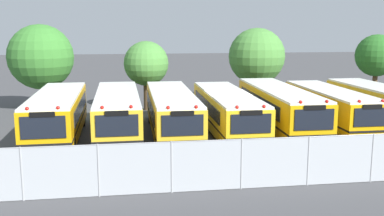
# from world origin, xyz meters

# --- Properties ---
(ground_plane) EXTENTS (160.00, 160.00, 0.00)m
(ground_plane) POSITION_xyz_m (0.00, 0.00, 0.00)
(ground_plane) COLOR #424244
(school_bus_0) EXTENTS (2.66, 10.34, 2.77)m
(school_bus_0) POSITION_xyz_m (-9.81, -0.06, 1.46)
(school_bus_0) COLOR #EAA80C
(school_bus_0) RESTS_ON ground_plane
(school_bus_1) EXTENTS (2.58, 10.60, 2.73)m
(school_bus_1) POSITION_xyz_m (-6.47, 0.11, 1.44)
(school_bus_1) COLOR yellow
(school_bus_1) RESTS_ON ground_plane
(school_bus_2) EXTENTS (2.57, 10.98, 2.69)m
(school_bus_2) POSITION_xyz_m (-3.33, 0.01, 1.42)
(school_bus_2) COLOR yellow
(school_bus_2) RESTS_ON ground_plane
(school_bus_3) EXTENTS (2.58, 10.79, 2.60)m
(school_bus_3) POSITION_xyz_m (0.02, 0.06, 1.37)
(school_bus_3) COLOR yellow
(school_bus_3) RESTS_ON ground_plane
(school_bus_4) EXTENTS (2.73, 11.15, 2.79)m
(school_bus_4) POSITION_xyz_m (3.28, 0.12, 1.46)
(school_bus_4) COLOR #EAA80C
(school_bus_4) RESTS_ON ground_plane
(school_bus_5) EXTENTS (2.49, 9.90, 2.63)m
(school_bus_5) POSITION_xyz_m (6.62, 0.17, 1.38)
(school_bus_5) COLOR #EAA80C
(school_bus_5) RESTS_ON ground_plane
(school_bus_6) EXTENTS (2.75, 10.75, 2.73)m
(school_bus_6) POSITION_xyz_m (9.94, -0.23, 1.44)
(school_bus_6) COLOR yellow
(school_bus_6) RESTS_ON ground_plane
(tree_0) EXTENTS (4.93, 4.93, 6.52)m
(tree_0) POSITION_xyz_m (-12.44, 9.79, 3.99)
(tree_0) COLOR #4C3823
(tree_0) RESTS_ON ground_plane
(tree_1) EXTENTS (3.39, 3.39, 5.27)m
(tree_1) POSITION_xyz_m (-4.38, 8.45, 3.55)
(tree_1) COLOR #4C3823
(tree_1) RESTS_ON ground_plane
(tree_2) EXTENTS (4.60, 4.60, 6.23)m
(tree_2) POSITION_xyz_m (4.69, 9.82, 3.88)
(tree_2) COLOR #4C3823
(tree_2) RESTS_ON ground_plane
(tree_3) EXTENTS (3.38, 3.38, 5.73)m
(tree_3) POSITION_xyz_m (14.18, 7.97, 4.07)
(tree_3) COLOR #4C3823
(tree_3) RESTS_ON ground_plane
(chainlink_fence) EXTENTS (24.89, 0.07, 2.06)m
(chainlink_fence) POSITION_xyz_m (-0.18, -9.33, 1.06)
(chainlink_fence) COLOR #9EA0A3
(chainlink_fence) RESTS_ON ground_plane
(traffic_cone) EXTENTS (0.48, 0.48, 0.63)m
(traffic_cone) POSITION_xyz_m (-5.74, -8.55, 0.31)
(traffic_cone) COLOR #EA5914
(traffic_cone) RESTS_ON ground_plane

